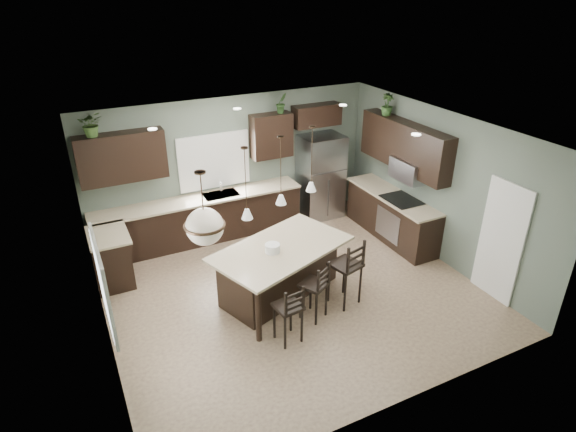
# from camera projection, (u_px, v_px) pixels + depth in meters

# --- Properties ---
(ground) EXTENTS (6.00, 6.00, 0.00)m
(ground) POSITION_uv_depth(u_px,v_px,m) (293.00, 291.00, 8.28)
(ground) COLOR #9E8466
(ground) RESTS_ON ground
(pantry_door) EXTENTS (0.04, 0.82, 2.04)m
(pantry_door) POSITION_uv_depth(u_px,v_px,m) (501.00, 242.00, 7.76)
(pantry_door) COLOR white
(pantry_door) RESTS_ON ground
(window_back) EXTENTS (1.35, 0.02, 1.00)m
(window_back) POSITION_uv_depth(u_px,v_px,m) (214.00, 161.00, 9.62)
(window_back) COLOR white
(window_back) RESTS_ON room_shell
(window_left) EXTENTS (0.02, 1.10, 1.00)m
(window_left) POSITION_uv_depth(u_px,v_px,m) (102.00, 285.00, 5.76)
(window_left) COLOR white
(window_left) RESTS_ON room_shell
(left_return_cabs) EXTENTS (0.60, 0.90, 0.90)m
(left_return_cabs) POSITION_uv_depth(u_px,v_px,m) (111.00, 259.00, 8.37)
(left_return_cabs) COLOR black
(left_return_cabs) RESTS_ON ground
(left_return_countertop) EXTENTS (0.66, 0.96, 0.04)m
(left_return_countertop) POSITION_uv_depth(u_px,v_px,m) (108.00, 235.00, 8.17)
(left_return_countertop) COLOR #C5B495
(left_return_countertop) RESTS_ON left_return_cabs
(back_lower_cabs) EXTENTS (4.20, 0.60, 0.90)m
(back_lower_cabs) POSITION_uv_depth(u_px,v_px,m) (201.00, 220.00, 9.71)
(back_lower_cabs) COLOR black
(back_lower_cabs) RESTS_ON ground
(back_countertop) EXTENTS (4.20, 0.66, 0.04)m
(back_countertop) POSITION_uv_depth(u_px,v_px,m) (199.00, 199.00, 9.48)
(back_countertop) COLOR #C5B495
(back_countertop) RESTS_ON back_lower_cabs
(sink_inset) EXTENTS (0.70, 0.45, 0.01)m
(sink_inset) POSITION_uv_depth(u_px,v_px,m) (221.00, 195.00, 9.65)
(sink_inset) COLOR gray
(sink_inset) RESTS_ON back_countertop
(faucet) EXTENTS (0.02, 0.02, 0.28)m
(faucet) POSITION_uv_depth(u_px,v_px,m) (221.00, 188.00, 9.56)
(faucet) COLOR silver
(faucet) RESTS_ON back_countertop
(back_upper_left) EXTENTS (1.55, 0.34, 0.90)m
(back_upper_left) POSITION_uv_depth(u_px,v_px,m) (122.00, 157.00, 8.62)
(back_upper_left) COLOR black
(back_upper_left) RESTS_ON room_shell
(back_upper_right) EXTENTS (0.85, 0.34, 0.90)m
(back_upper_right) POSITION_uv_depth(u_px,v_px,m) (271.00, 136.00, 9.80)
(back_upper_right) COLOR black
(back_upper_right) RESTS_ON room_shell
(fridge_header) EXTENTS (1.05, 0.34, 0.45)m
(fridge_header) POSITION_uv_depth(u_px,v_px,m) (317.00, 115.00, 10.08)
(fridge_header) COLOR black
(fridge_header) RESTS_ON room_shell
(right_lower_cabs) EXTENTS (0.60, 2.35, 0.90)m
(right_lower_cabs) POSITION_uv_depth(u_px,v_px,m) (391.00, 216.00, 9.85)
(right_lower_cabs) COLOR black
(right_lower_cabs) RESTS_ON ground
(right_countertop) EXTENTS (0.66, 2.35, 0.04)m
(right_countertop) POSITION_uv_depth(u_px,v_px,m) (393.00, 196.00, 9.63)
(right_countertop) COLOR #C5B495
(right_countertop) RESTS_ON right_lower_cabs
(cooktop) EXTENTS (0.58, 0.75, 0.02)m
(cooktop) POSITION_uv_depth(u_px,v_px,m) (401.00, 200.00, 9.40)
(cooktop) COLOR black
(cooktop) RESTS_ON right_countertop
(wall_oven_front) EXTENTS (0.01, 0.72, 0.60)m
(wall_oven_front) POSITION_uv_depth(u_px,v_px,m) (387.00, 225.00, 9.51)
(wall_oven_front) COLOR gray
(wall_oven_front) RESTS_ON right_lower_cabs
(right_upper_cabs) EXTENTS (0.34, 2.35, 0.90)m
(right_upper_cabs) POSITION_uv_depth(u_px,v_px,m) (404.00, 145.00, 9.23)
(right_upper_cabs) COLOR black
(right_upper_cabs) RESTS_ON room_shell
(microwave) EXTENTS (0.40, 0.75, 0.40)m
(microwave) POSITION_uv_depth(u_px,v_px,m) (409.00, 170.00, 9.17)
(microwave) COLOR gray
(microwave) RESTS_ON right_upper_cabs
(refrigerator) EXTENTS (0.90, 0.74, 1.85)m
(refrigerator) POSITION_uv_depth(u_px,v_px,m) (320.00, 176.00, 10.55)
(refrigerator) COLOR #95969D
(refrigerator) RESTS_ON ground
(kitchen_island) EXTENTS (2.54, 1.95, 0.92)m
(kitchen_island) POSITION_uv_depth(u_px,v_px,m) (281.00, 271.00, 8.00)
(kitchen_island) COLOR black
(kitchen_island) RESTS_ON ground
(serving_dish) EXTENTS (0.24, 0.24, 0.14)m
(serving_dish) POSITION_uv_depth(u_px,v_px,m) (272.00, 248.00, 7.63)
(serving_dish) COLOR silver
(serving_dish) RESTS_ON kitchen_island
(bar_stool_left) EXTENTS (0.41, 0.41, 1.00)m
(bar_stool_left) POSITION_uv_depth(u_px,v_px,m) (288.00, 313.00, 6.96)
(bar_stool_left) COLOR black
(bar_stool_left) RESTS_ON ground
(bar_stool_center) EXTENTS (0.51, 0.51, 1.01)m
(bar_stool_center) POSITION_uv_depth(u_px,v_px,m) (314.00, 290.00, 7.44)
(bar_stool_center) COLOR black
(bar_stool_center) RESTS_ON ground
(bar_stool_right) EXTENTS (0.54, 0.54, 1.19)m
(bar_stool_right) POSITION_uv_depth(u_px,v_px,m) (345.00, 272.00, 7.75)
(bar_stool_right) COLOR black
(bar_stool_right) RESTS_ON ground
(pendant_left) EXTENTS (0.17, 0.17, 1.10)m
(pendant_left) POSITION_uv_depth(u_px,v_px,m) (246.00, 184.00, 6.75)
(pendant_left) COLOR white
(pendant_left) RESTS_ON room_shell
(pendant_center) EXTENTS (0.17, 0.17, 1.10)m
(pendant_center) POSITION_uv_depth(u_px,v_px,m) (281.00, 171.00, 7.20)
(pendant_center) COLOR white
(pendant_center) RESTS_ON room_shell
(pendant_right) EXTENTS (0.17, 0.17, 1.10)m
(pendant_right) POSITION_uv_depth(u_px,v_px,m) (312.00, 159.00, 7.65)
(pendant_right) COLOR white
(pendant_right) RESTS_ON room_shell
(chandelier) EXTENTS (0.52, 0.52, 0.99)m
(chandelier) POSITION_uv_depth(u_px,v_px,m) (203.00, 208.00, 5.91)
(chandelier) COLOR beige
(chandelier) RESTS_ON room_shell
(plant_back_left) EXTENTS (0.45, 0.40, 0.44)m
(plant_back_left) POSITION_uv_depth(u_px,v_px,m) (91.00, 124.00, 8.14)
(plant_back_left) COLOR #365425
(plant_back_left) RESTS_ON back_upper_left
(plant_back_right) EXTENTS (0.25, 0.21, 0.41)m
(plant_back_right) POSITION_uv_depth(u_px,v_px,m) (281.00, 103.00, 9.57)
(plant_back_right) COLOR #2A4E22
(plant_back_right) RESTS_ON back_upper_right
(plant_right_wall) EXTENTS (0.29, 0.29, 0.42)m
(plant_right_wall) POSITION_uv_depth(u_px,v_px,m) (387.00, 105.00, 9.40)
(plant_right_wall) COLOR #335927
(plant_right_wall) RESTS_ON right_upper_cabs
(room_shell) EXTENTS (6.00, 6.00, 6.00)m
(room_shell) POSITION_uv_depth(u_px,v_px,m) (294.00, 202.00, 7.52)
(room_shell) COLOR #5D6B5D
(room_shell) RESTS_ON ground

